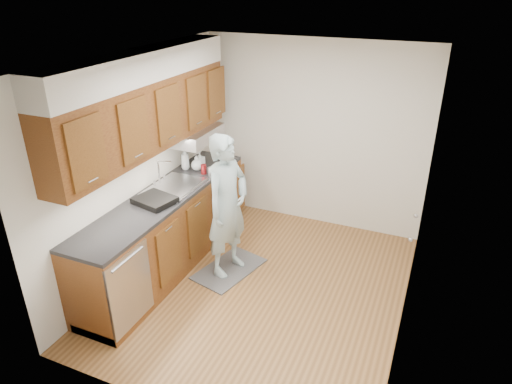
# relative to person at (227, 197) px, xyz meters

# --- Properties ---
(floor) EXTENTS (3.50, 3.50, 0.00)m
(floor) POSITION_rel_person_xyz_m (0.49, -0.16, -0.96)
(floor) COLOR olive
(floor) RESTS_ON ground
(ceiling) EXTENTS (3.50, 3.50, 0.00)m
(ceiling) POSITION_rel_person_xyz_m (0.49, -0.16, 1.54)
(ceiling) COLOR white
(ceiling) RESTS_ON wall_left
(wall_left) EXTENTS (0.02, 3.50, 2.50)m
(wall_left) POSITION_rel_person_xyz_m (-1.01, -0.16, 0.29)
(wall_left) COLOR silver
(wall_left) RESTS_ON floor
(wall_right) EXTENTS (0.02, 3.50, 2.50)m
(wall_right) POSITION_rel_person_xyz_m (1.99, -0.16, 0.29)
(wall_right) COLOR silver
(wall_right) RESTS_ON floor
(wall_back) EXTENTS (3.00, 0.02, 2.50)m
(wall_back) POSITION_rel_person_xyz_m (0.49, 1.59, 0.29)
(wall_back) COLOR silver
(wall_back) RESTS_ON floor
(counter) EXTENTS (0.64, 2.80, 1.30)m
(counter) POSITION_rel_person_xyz_m (-0.71, -0.16, -0.47)
(counter) COLOR brown
(counter) RESTS_ON floor
(upper_cabinets) EXTENTS (0.47, 2.80, 1.21)m
(upper_cabinets) POSITION_rel_person_xyz_m (-0.84, -0.12, 0.99)
(upper_cabinets) COLOR brown
(upper_cabinets) RESTS_ON wall_left
(closet_door) EXTENTS (0.02, 1.22, 2.05)m
(closet_door) POSITION_rel_person_xyz_m (1.98, 0.14, 0.06)
(closet_door) COLOR white
(closet_door) RESTS_ON wall_right
(floor_mat) EXTENTS (0.70, 0.96, 0.02)m
(floor_mat) POSITION_rel_person_xyz_m (0.00, 0.00, -0.95)
(floor_mat) COLOR slate
(floor_mat) RESTS_ON floor
(person) EXTENTS (0.58, 0.75, 1.89)m
(person) POSITION_rel_person_xyz_m (0.00, 0.00, 0.00)
(person) COLOR #9FBBC1
(person) RESTS_ON floor_mat
(soap_bottle_a) EXTENTS (0.12, 0.12, 0.28)m
(soap_bottle_a) POSITION_rel_person_xyz_m (-0.87, 0.58, 0.12)
(soap_bottle_a) COLOR white
(soap_bottle_a) RESTS_ON counter
(soap_bottle_b) EXTENTS (0.11, 0.11, 0.22)m
(soap_bottle_b) POSITION_rel_person_xyz_m (-0.72, 0.68, 0.09)
(soap_bottle_b) COLOR white
(soap_bottle_b) RESTS_ON counter
(soap_bottle_c) EXTENTS (0.20, 0.20, 0.19)m
(soap_bottle_c) POSITION_rel_person_xyz_m (-0.72, 0.60, 0.07)
(soap_bottle_c) COLOR white
(soap_bottle_c) RESTS_ON counter
(soda_can) EXTENTS (0.08, 0.08, 0.12)m
(soda_can) POSITION_rel_person_xyz_m (-0.58, 0.52, 0.04)
(soda_can) COLOR red
(soda_can) RESTS_ON counter
(steel_can) EXTENTS (0.07, 0.07, 0.12)m
(steel_can) POSITION_rel_person_xyz_m (-0.47, 0.48, 0.04)
(steel_can) COLOR #A5A5AA
(steel_can) RESTS_ON counter
(dish_rack) EXTENTS (0.47, 0.42, 0.06)m
(dish_rack) POSITION_rel_person_xyz_m (-0.68, -0.39, 0.01)
(dish_rack) COLOR black
(dish_rack) RESTS_ON counter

